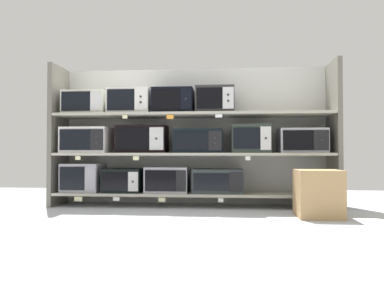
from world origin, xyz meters
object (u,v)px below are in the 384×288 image
(microwave_4, at_px, (88,140))
(microwave_6, at_px, (199,141))
(microwave_8, at_px, (302,141))
(microwave_9, at_px, (86,103))
(microwave_3, at_px, (218,181))
(microwave_11, at_px, (173,101))
(microwave_1, at_px, (124,180))
(microwave_12, at_px, (215,101))
(microwave_2, at_px, (168,179))
(microwave_7, at_px, (250,139))
(shipping_carton, at_px, (318,193))
(microwave_10, at_px, (130,102))
(microwave_5, at_px, (142,139))
(microwave_0, at_px, (83,177))

(microwave_4, height_order, microwave_6, microwave_4)
(microwave_8, distance_m, microwave_9, 2.48)
(microwave_3, height_order, microwave_6, microwave_6)
(microwave_6, bearing_deg, microwave_8, -0.01)
(microwave_4, height_order, microwave_11, microwave_11)
(microwave_6, relative_size, microwave_8, 1.06)
(microwave_1, relative_size, microwave_12, 1.02)
(microwave_8, bearing_deg, microwave_11, -180.00)
(microwave_6, bearing_deg, microwave_3, 0.06)
(microwave_2, xyz_separation_m, microwave_12, (0.54, 0.00, 0.89))
(microwave_7, height_order, shipping_carton, microwave_7)
(microwave_12, bearing_deg, microwave_7, 0.03)
(microwave_4, xyz_separation_m, microwave_8, (2.42, 0.00, -0.01))
(microwave_10, bearing_deg, microwave_7, 0.01)
(microwave_5, height_order, microwave_10, microwave_10)
(microwave_6, distance_m, microwave_10, 0.91)
(microwave_3, relative_size, microwave_4, 1.06)
(microwave_4, relative_size, microwave_7, 1.23)
(microwave_11, bearing_deg, microwave_9, -180.00)
(microwave_5, relative_size, microwave_11, 1.23)
(microwave_7, bearing_deg, microwave_4, -179.99)
(microwave_4, bearing_deg, microwave_9, -179.77)
(microwave_4, relative_size, microwave_8, 1.04)
(microwave_0, distance_m, microwave_8, 2.51)
(microwave_2, xyz_separation_m, microwave_11, (0.06, -0.00, 0.89))
(microwave_3, bearing_deg, microwave_9, -179.98)
(microwave_0, distance_m, microwave_1, 0.48)
(microwave_0, height_order, microwave_7, microwave_7)
(microwave_2, relative_size, microwave_8, 0.94)
(microwave_4, bearing_deg, microwave_7, 0.01)
(microwave_0, distance_m, microwave_4, 0.43)
(microwave_10, bearing_deg, microwave_12, 0.01)
(microwave_0, height_order, shipping_carton, microwave_0)
(microwave_9, bearing_deg, microwave_1, 0.03)
(microwave_5, xyz_separation_m, microwave_9, (-0.66, -0.00, 0.42))
(microwave_8, bearing_deg, microwave_4, -180.00)
(microwave_4, bearing_deg, microwave_2, -0.00)
(microwave_2, distance_m, microwave_11, 0.89)
(microwave_2, xyz_separation_m, microwave_3, (0.57, 0.00, -0.01))
(microwave_3, xyz_separation_m, microwave_5, (-0.86, -0.00, 0.47))
(microwave_8, bearing_deg, microwave_1, 180.00)
(microwave_10, relative_size, microwave_11, 1.05)
(microwave_7, xyz_separation_m, microwave_8, (0.56, -0.00, -0.02))
(microwave_7, bearing_deg, microwave_3, 179.98)
(microwave_1, xyz_separation_m, microwave_2, (0.50, -0.00, 0.01))
(microwave_0, relative_size, shipping_carton, 0.98)
(shipping_carton, bearing_deg, microwave_11, 156.43)
(microwave_8, xyz_separation_m, microwave_12, (-0.95, 0.00, 0.46))
(microwave_4, distance_m, shipping_carton, 2.58)
(microwave_0, height_order, microwave_3, microwave_0)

